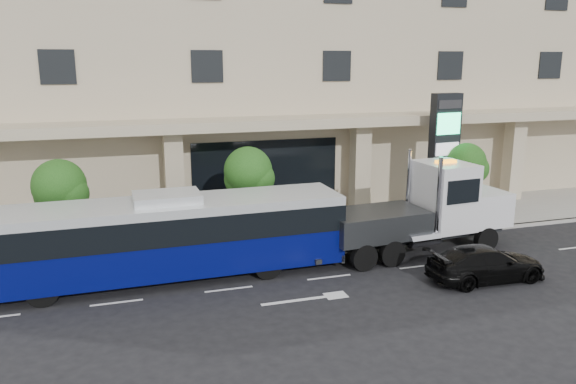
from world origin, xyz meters
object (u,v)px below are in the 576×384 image
Objects in this scene: black_sedan at (486,263)px; signage_pylon at (444,156)px; tow_truck at (426,211)px; city_bus at (169,236)px.

black_sedan is 8.94m from signage_pylon.
tow_truck is at bearing 8.07° from black_sedan.
signage_pylon is (3.44, 4.26, 1.63)m from tow_truck.
tow_truck is at bearing -135.47° from signage_pylon.
city_bus is 12.26m from black_sedan.
city_bus is 15.28m from signage_pylon.
city_bus is 11.15m from tow_truck.
signage_pylon is at bearing -19.66° from black_sedan.
tow_truck is 1.50× the size of signage_pylon.
city_bus is 2.08× the size of signage_pylon.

